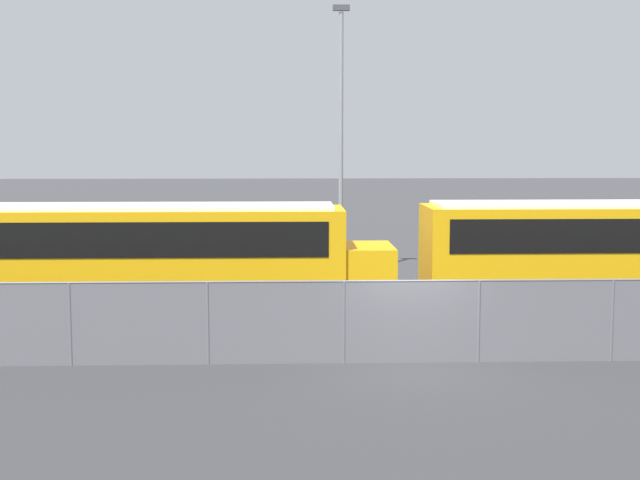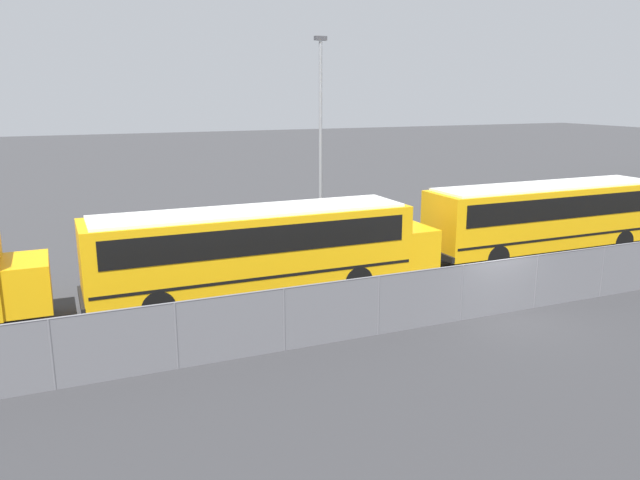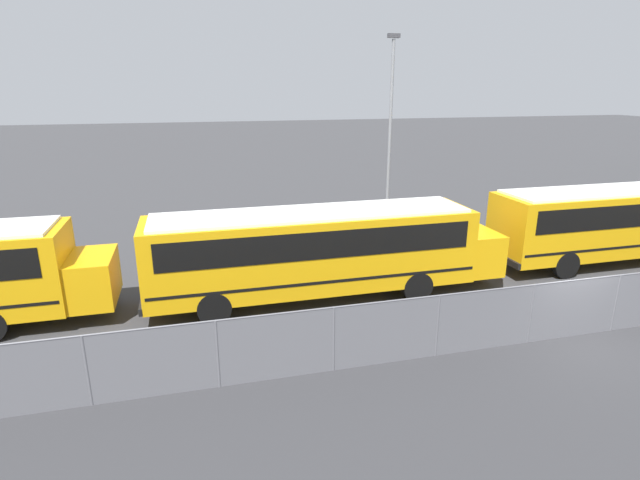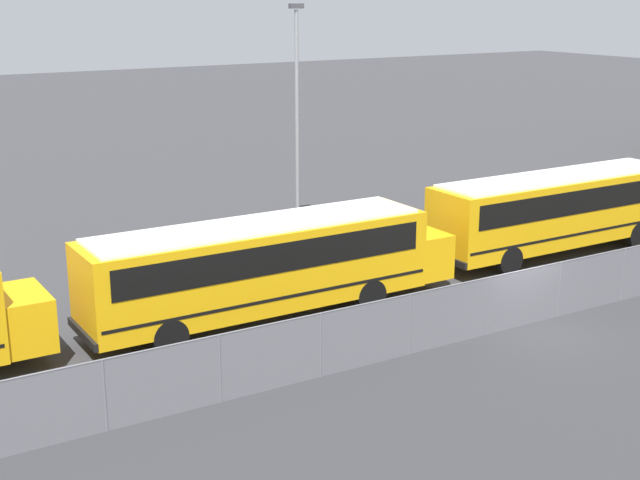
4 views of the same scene
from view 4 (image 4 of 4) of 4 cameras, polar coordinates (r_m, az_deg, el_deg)
ground_plane at (r=29.11m, az=12.87°, el=-5.34°), size 200.00×200.00×0.00m
fence at (r=28.79m, az=12.99°, el=-3.56°), size 93.59×0.07×1.88m
school_bus_2 at (r=28.38m, az=-3.46°, el=-1.37°), size 12.86×2.62×3.23m
school_bus_3 at (r=37.00m, az=15.24°, el=2.13°), size 12.86×2.62×3.23m
light_pole at (r=37.37m, az=-1.48°, el=8.01°), size 0.60×0.24×9.76m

